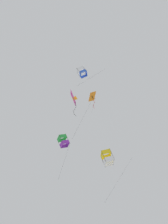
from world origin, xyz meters
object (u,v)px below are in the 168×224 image
object	(u,v)px
kite_delta_near_right	(74,98)
kite_box_far_centre	(107,158)
kite_box_low_drifter	(63,141)
kite_delta_near_left	(92,97)
kite_box_highest	(82,72)

from	to	relation	value
kite_delta_near_right	kite_box_far_centre	xyz separation A→B (m)	(0.02, 9.13, -3.47)
kite_box_low_drifter	kite_delta_near_left	xyz separation A→B (m)	(3.87, 1.89, 9.11)
kite_box_highest	kite_delta_near_left	xyz separation A→B (m)	(-0.87, 4.94, -0.31)
kite_box_far_centre	kite_box_low_drifter	xyz separation A→B (m)	(-4.81, -3.97, 2.09)
kite_delta_near_right	kite_box_low_drifter	distance (m)	7.17
kite_delta_near_right	kite_box_far_centre	bearing A→B (deg)	160.87
kite_box_far_centre	kite_box_highest	world-z (taller)	kite_box_highest
kite_delta_near_right	kite_box_highest	size ratio (longest dim) A/B	1.12
kite_box_far_centre	kite_delta_near_left	size ratio (longest dim) A/B	2.07
kite_box_far_centre	kite_delta_near_left	world-z (taller)	kite_delta_near_left
kite_box_low_drifter	kite_delta_near_left	distance (m)	10.08
kite_box_far_centre	kite_delta_near_right	bearing A→B (deg)	-31.77
kite_box_highest	kite_box_low_drifter	xyz separation A→B (m)	(-4.74, 3.05, -9.42)
kite_delta_near_right	kite_box_far_centre	size ratio (longest dim) A/B	1.00
kite_box_far_centre	kite_box_highest	distance (m)	13.49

